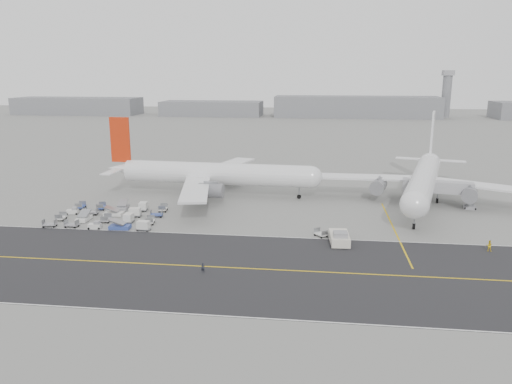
# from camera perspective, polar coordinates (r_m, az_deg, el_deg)

# --- Properties ---
(ground) EXTENTS (700.00, 700.00, 0.00)m
(ground) POSITION_cam_1_polar(r_m,az_deg,el_deg) (95.72, -2.14, -4.56)
(ground) COLOR gray
(ground) RESTS_ON ground
(taxiway) EXTENTS (220.00, 59.00, 0.03)m
(taxiway) POSITION_cam_1_polar(r_m,az_deg,el_deg) (78.30, -0.59, -8.75)
(taxiway) COLOR #28282B
(taxiway) RESTS_ON ground
(horizon_buildings) EXTENTS (520.00, 28.00, 28.00)m
(horizon_buildings) POSITION_cam_1_polar(r_m,az_deg,el_deg) (351.39, 9.65, 8.46)
(horizon_buildings) COLOR gray
(horizon_buildings) RESTS_ON ground
(control_tower) EXTENTS (7.00, 7.00, 31.25)m
(control_tower) POSITION_cam_1_polar(r_m,az_deg,el_deg) (365.15, 20.94, 10.51)
(control_tower) COLOR gray
(control_tower) RESTS_ON ground
(airliner_a) EXTENTS (54.77, 54.05, 18.88)m
(airliner_a) POSITION_cam_1_polar(r_m,az_deg,el_deg) (123.54, -5.13, 2.14)
(airliner_a) COLOR white
(airliner_a) RESTS_ON ground
(airliner_b) EXTENTS (54.08, 55.30, 19.48)m
(airliner_b) POSITION_cam_1_polar(r_m,az_deg,el_deg) (122.34, 18.64, 1.44)
(airliner_b) COLOR white
(airliner_b) RESTS_ON ground
(pushback_tug) EXTENTS (3.66, 9.02, 2.56)m
(pushback_tug) POSITION_cam_1_polar(r_m,az_deg,el_deg) (90.26, 9.52, -5.17)
(pushback_tug) COLOR beige
(pushback_tug) RESTS_ON ground
(jet_bridge) EXTENTS (16.26, 5.31, 6.07)m
(jet_bridge) POSITION_cam_1_polar(r_m,az_deg,el_deg) (119.78, 20.18, 0.40)
(jet_bridge) COLOR gray
(jet_bridge) RESTS_ON ground
(gse_cluster) EXTENTS (28.27, 23.13, 1.98)m
(gse_cluster) POSITION_cam_1_polar(r_m,az_deg,el_deg) (108.40, -16.34, -2.94)
(gse_cluster) COLOR gray
(gse_cluster) RESTS_ON ground
(stray_dolly) EXTENTS (2.69, 2.81, 1.49)m
(stray_dolly) POSITION_cam_1_polar(r_m,az_deg,el_deg) (93.66, 7.41, -5.08)
(stray_dolly) COLOR silver
(stray_dolly) RESTS_ON ground
(ground_crew_a) EXTENTS (0.58, 0.39, 1.58)m
(ground_crew_a) POSITION_cam_1_polar(r_m,az_deg,el_deg) (76.96, -6.09, -8.61)
(ground_crew_a) COLOR black
(ground_crew_a) RESTS_ON ground
(ground_crew_b) EXTENTS (1.04, 0.87, 1.94)m
(ground_crew_b) POSITION_cam_1_polar(r_m,az_deg,el_deg) (94.05, 25.09, -5.58)
(ground_crew_b) COLOR yellow
(ground_crew_b) RESTS_ON ground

